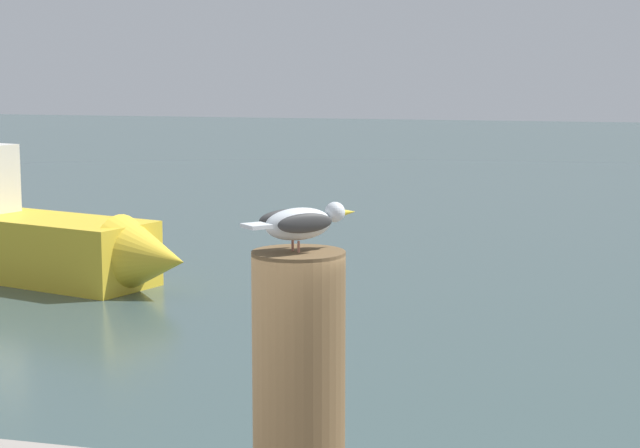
{
  "coord_description": "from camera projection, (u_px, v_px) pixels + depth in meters",
  "views": [
    {
      "loc": [
        2.02,
        -3.44,
        3.07
      ],
      "look_at": [
        1.08,
        -0.04,
        2.56
      ],
      "focal_mm": 61.18,
      "sensor_mm": 36.0,
      "label": 1
    }
  ],
  "objects": [
    {
      "name": "seagull",
      "position": [
        300.0,
        222.0,
        3.33
      ],
      "size": [
        0.3,
        0.32,
        0.14
      ],
      "color": "#C67760",
      "rests_on": "mooring_post"
    },
    {
      "name": "mooring_post",
      "position": [
        299.0,
        379.0,
        3.4
      ],
      "size": [
        0.29,
        0.29,
        0.81
      ],
      "primitive_type": "cylinder",
      "color": "brown",
      "rests_on": "harbor_quay"
    },
    {
      "name": "boat_yellow",
      "position": [
        24.0,
        240.0,
        15.94
      ],
      "size": [
        6.06,
        2.79,
        1.98
      ],
      "color": "yellow",
      "rests_on": "ground_plane"
    }
  ]
}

